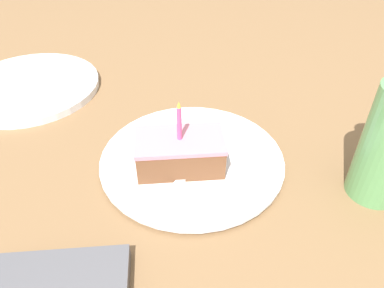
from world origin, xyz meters
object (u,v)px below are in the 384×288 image
(fork, at_px, (176,187))
(side_plate, at_px, (29,86))
(plate, at_px, (192,160))
(cake_slice, at_px, (180,152))

(fork, xyz_separation_m, side_plate, (-0.32, -0.28, -0.01))
(plate, height_order, side_plate, side_plate)
(plate, height_order, fork, fork)
(plate, relative_size, fork, 1.95)
(cake_slice, relative_size, fork, 0.88)
(cake_slice, xyz_separation_m, side_plate, (-0.27, -0.29, -0.03))
(side_plate, bearing_deg, cake_slice, 47.17)
(cake_slice, bearing_deg, fork, -11.61)
(cake_slice, distance_m, fork, 0.05)
(side_plate, bearing_deg, fork, 41.63)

